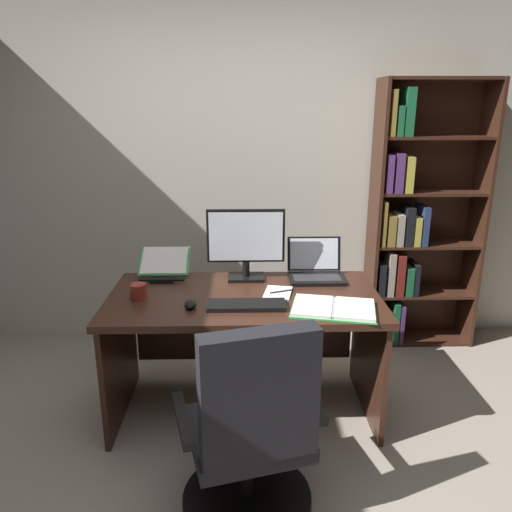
{
  "coord_description": "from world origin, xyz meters",
  "views": [
    {
      "loc": [
        -0.09,
        -1.88,
        1.78
      ],
      "look_at": [
        -0.03,
        0.7,
        1.0
      ],
      "focal_mm": 34.66,
      "sensor_mm": 36.0,
      "label": 1
    }
  ],
  "objects_px": {
    "office_chair": "(252,439)",
    "coffee_mug": "(139,291)",
    "reading_stand_with_book": "(164,264)",
    "bookshelf": "(413,225)",
    "computer_mouse": "(190,304)",
    "pen": "(281,291)",
    "notepad": "(278,293)",
    "keyboard": "(247,305)",
    "open_binder": "(334,308)",
    "monitor": "(246,244)",
    "laptop": "(316,270)",
    "desk": "(244,322)"
  },
  "relations": [
    {
      "from": "bookshelf",
      "to": "office_chair",
      "type": "xyz_separation_m",
      "value": [
        -1.23,
        -1.76,
        -0.52
      ]
    },
    {
      "from": "bookshelf",
      "to": "office_chair",
      "type": "distance_m",
      "value": 2.21
    },
    {
      "from": "computer_mouse",
      "to": "pen",
      "type": "distance_m",
      "value": 0.54
    },
    {
      "from": "notepad",
      "to": "pen",
      "type": "xyz_separation_m",
      "value": [
        0.02,
        0.0,
        0.01
      ]
    },
    {
      "from": "laptop",
      "to": "keyboard",
      "type": "xyz_separation_m",
      "value": [
        -0.44,
        -0.46,
        -0.04
      ]
    },
    {
      "from": "desk",
      "to": "reading_stand_with_book",
      "type": "relative_size",
      "value": 5.0
    },
    {
      "from": "reading_stand_with_book",
      "to": "monitor",
      "type": "bearing_deg",
      "value": -6.85
    },
    {
      "from": "laptop",
      "to": "reading_stand_with_book",
      "type": "distance_m",
      "value": 0.95
    },
    {
      "from": "office_chair",
      "to": "laptop",
      "type": "bearing_deg",
      "value": 54.92
    },
    {
      "from": "keyboard",
      "to": "pen",
      "type": "bearing_deg",
      "value": 44.11
    },
    {
      "from": "office_chair",
      "to": "open_binder",
      "type": "distance_m",
      "value": 0.83
    },
    {
      "from": "office_chair",
      "to": "reading_stand_with_book",
      "type": "relative_size",
      "value": 3.14
    },
    {
      "from": "keyboard",
      "to": "reading_stand_with_book",
      "type": "distance_m",
      "value": 0.74
    },
    {
      "from": "reading_stand_with_book",
      "to": "pen",
      "type": "bearing_deg",
      "value": -24.41
    },
    {
      "from": "open_binder",
      "to": "computer_mouse",
      "type": "bearing_deg",
      "value": -171.62
    },
    {
      "from": "desk",
      "to": "office_chair",
      "type": "relative_size",
      "value": 1.59
    },
    {
      "from": "desk",
      "to": "keyboard",
      "type": "distance_m",
      "value": 0.34
    },
    {
      "from": "monitor",
      "to": "notepad",
      "type": "distance_m",
      "value": 0.39
    },
    {
      "from": "reading_stand_with_book",
      "to": "coffee_mug",
      "type": "height_order",
      "value": "reading_stand_with_book"
    },
    {
      "from": "open_binder",
      "to": "pen",
      "type": "height_order",
      "value": "open_binder"
    },
    {
      "from": "office_chair",
      "to": "computer_mouse",
      "type": "bearing_deg",
      "value": 101.21
    },
    {
      "from": "office_chair",
      "to": "open_binder",
      "type": "xyz_separation_m",
      "value": [
        0.44,
        0.61,
        0.35
      ]
    },
    {
      "from": "notepad",
      "to": "pen",
      "type": "distance_m",
      "value": 0.02
    },
    {
      "from": "keyboard",
      "to": "coffee_mug",
      "type": "relative_size",
      "value": 4.65
    },
    {
      "from": "monitor",
      "to": "coffee_mug",
      "type": "bearing_deg",
      "value": -151.83
    },
    {
      "from": "monitor",
      "to": "computer_mouse",
      "type": "xyz_separation_m",
      "value": [
        -0.3,
        -0.46,
        -0.2
      ]
    },
    {
      "from": "monitor",
      "to": "office_chair",
      "type": "bearing_deg",
      "value": -89.19
    },
    {
      "from": "computer_mouse",
      "to": "pen",
      "type": "height_order",
      "value": "computer_mouse"
    },
    {
      "from": "bookshelf",
      "to": "open_binder",
      "type": "height_order",
      "value": "bookshelf"
    },
    {
      "from": "keyboard",
      "to": "notepad",
      "type": "bearing_deg",
      "value": 47.1
    },
    {
      "from": "bookshelf",
      "to": "computer_mouse",
      "type": "xyz_separation_m",
      "value": [
        -1.55,
        -1.1,
        -0.16
      ]
    },
    {
      "from": "monitor",
      "to": "pen",
      "type": "xyz_separation_m",
      "value": [
        0.2,
        -0.26,
        -0.21
      ]
    },
    {
      "from": "bookshelf",
      "to": "laptop",
      "type": "distance_m",
      "value": 1.04
    },
    {
      "from": "monitor",
      "to": "notepad",
      "type": "height_order",
      "value": "monitor"
    },
    {
      "from": "reading_stand_with_book",
      "to": "notepad",
      "type": "relative_size",
      "value": 1.47
    },
    {
      "from": "desk",
      "to": "bookshelf",
      "type": "bearing_deg",
      "value": 33.84
    },
    {
      "from": "monitor",
      "to": "pen",
      "type": "bearing_deg",
      "value": -52.55
    },
    {
      "from": "notepad",
      "to": "coffee_mug",
      "type": "xyz_separation_m",
      "value": [
        -0.78,
        -0.06,
        0.04
      ]
    },
    {
      "from": "office_chair",
      "to": "coffee_mug",
      "type": "relative_size",
      "value": 10.76
    },
    {
      "from": "bookshelf",
      "to": "monitor",
      "type": "height_order",
      "value": "bookshelf"
    },
    {
      "from": "bookshelf",
      "to": "desk",
      "type": "bearing_deg",
      "value": -146.16
    },
    {
      "from": "monitor",
      "to": "coffee_mug",
      "type": "height_order",
      "value": "monitor"
    },
    {
      "from": "bookshelf",
      "to": "reading_stand_with_book",
      "type": "bearing_deg",
      "value": -161.79
    },
    {
      "from": "keyboard",
      "to": "computer_mouse",
      "type": "height_order",
      "value": "computer_mouse"
    },
    {
      "from": "monitor",
      "to": "keyboard",
      "type": "distance_m",
      "value": 0.5
    },
    {
      "from": "monitor",
      "to": "reading_stand_with_book",
      "type": "height_order",
      "value": "monitor"
    },
    {
      "from": "office_chair",
      "to": "notepad",
      "type": "height_order",
      "value": "office_chair"
    },
    {
      "from": "bookshelf",
      "to": "keyboard",
      "type": "xyz_separation_m",
      "value": [
        -1.25,
        -1.1,
        -0.17
      ]
    },
    {
      "from": "laptop",
      "to": "computer_mouse",
      "type": "xyz_separation_m",
      "value": [
        -0.74,
        -0.46,
        -0.03
      ]
    },
    {
      "from": "laptop",
      "to": "computer_mouse",
      "type": "height_order",
      "value": "laptop"
    }
  ]
}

